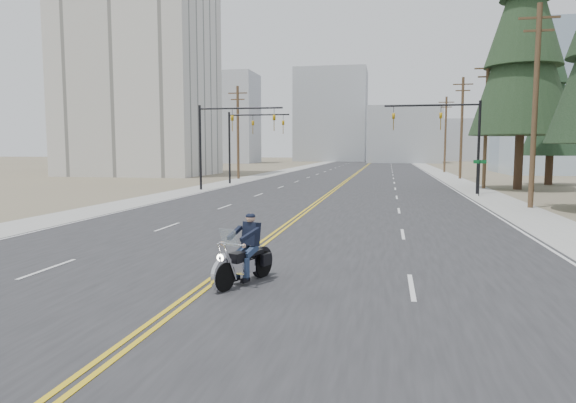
% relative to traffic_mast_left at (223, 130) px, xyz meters
% --- Properties ---
extents(ground_plane, '(400.00, 400.00, 0.00)m').
position_rel_traffic_mast_left_xyz_m(ground_plane, '(8.98, -32.00, -4.94)').
color(ground_plane, '#776D56').
rests_on(ground_plane, ground).
extents(road, '(20.00, 200.00, 0.01)m').
position_rel_traffic_mast_left_xyz_m(road, '(8.98, 38.00, -4.93)').
color(road, '#303033').
rests_on(road, ground).
extents(sidewalk_left, '(3.00, 200.00, 0.01)m').
position_rel_traffic_mast_left_xyz_m(sidewalk_left, '(-2.52, 38.00, -4.93)').
color(sidewalk_left, '#A5A5A0').
rests_on(sidewalk_left, ground).
extents(sidewalk_right, '(3.00, 200.00, 0.01)m').
position_rel_traffic_mast_left_xyz_m(sidewalk_right, '(20.48, 38.00, -4.93)').
color(sidewalk_right, '#A5A5A0').
rests_on(sidewalk_right, ground).
extents(traffic_mast_left, '(7.10, 0.26, 7.00)m').
position_rel_traffic_mast_left_xyz_m(traffic_mast_left, '(0.00, 0.00, 0.00)').
color(traffic_mast_left, black).
rests_on(traffic_mast_left, ground).
extents(traffic_mast_right, '(7.10, 0.26, 7.00)m').
position_rel_traffic_mast_left_xyz_m(traffic_mast_right, '(17.95, 0.00, 0.00)').
color(traffic_mast_right, black).
rests_on(traffic_mast_right, ground).
extents(traffic_mast_far, '(6.10, 0.26, 7.00)m').
position_rel_traffic_mast_left_xyz_m(traffic_mast_far, '(-0.33, 8.00, -0.06)').
color(traffic_mast_far, black).
rests_on(traffic_mast_far, ground).
extents(street_sign, '(0.90, 0.06, 2.62)m').
position_rel_traffic_mast_left_xyz_m(street_sign, '(19.78, -2.00, -3.13)').
color(street_sign, black).
rests_on(street_sign, ground).
extents(utility_pole_b, '(2.20, 0.30, 11.50)m').
position_rel_traffic_mast_left_xyz_m(utility_pole_b, '(21.48, -9.00, 1.05)').
color(utility_pole_b, brown).
rests_on(utility_pole_b, ground).
extents(utility_pole_c, '(2.20, 0.30, 11.00)m').
position_rel_traffic_mast_left_xyz_m(utility_pole_c, '(21.48, 6.00, 0.79)').
color(utility_pole_c, brown).
rests_on(utility_pole_c, ground).
extents(utility_pole_d, '(2.20, 0.30, 11.50)m').
position_rel_traffic_mast_left_xyz_m(utility_pole_d, '(21.48, 21.00, 1.05)').
color(utility_pole_d, brown).
rests_on(utility_pole_d, ground).
extents(utility_pole_e, '(2.20, 0.30, 11.00)m').
position_rel_traffic_mast_left_xyz_m(utility_pole_e, '(21.48, 38.00, 0.79)').
color(utility_pole_e, brown).
rests_on(utility_pole_e, ground).
extents(utility_pole_left, '(2.20, 0.30, 10.50)m').
position_rel_traffic_mast_left_xyz_m(utility_pole_left, '(-3.52, 16.00, 0.54)').
color(utility_pole_left, brown).
rests_on(utility_pole_left, ground).
extents(apartment_block, '(18.00, 14.00, 30.00)m').
position_rel_traffic_mast_left_xyz_m(apartment_block, '(-19.02, 23.00, 10.06)').
color(apartment_block, silver).
rests_on(apartment_block, ground).
extents(haze_bldg_a, '(14.00, 12.00, 22.00)m').
position_rel_traffic_mast_left_xyz_m(haze_bldg_a, '(-26.02, 83.00, 6.06)').
color(haze_bldg_a, '#B7BCC6').
rests_on(haze_bldg_a, ground).
extents(haze_bldg_b, '(18.00, 14.00, 14.00)m').
position_rel_traffic_mast_left_xyz_m(haze_bldg_b, '(16.98, 93.00, 2.06)').
color(haze_bldg_b, '#ADB2B7').
rests_on(haze_bldg_b, ground).
extents(haze_bldg_c, '(16.00, 12.00, 18.00)m').
position_rel_traffic_mast_left_xyz_m(haze_bldg_c, '(48.98, 78.00, 4.06)').
color(haze_bldg_c, '#B7BCC6').
rests_on(haze_bldg_c, ground).
extents(haze_bldg_d, '(20.00, 15.00, 26.00)m').
position_rel_traffic_mast_left_xyz_m(haze_bldg_d, '(-3.02, 108.00, 8.06)').
color(haze_bldg_d, '#ADB2B7').
rests_on(haze_bldg_d, ground).
extents(haze_bldg_e, '(14.00, 14.00, 12.00)m').
position_rel_traffic_mast_left_xyz_m(haze_bldg_e, '(33.98, 118.00, 1.06)').
color(haze_bldg_e, '#B7BCC6').
rests_on(haze_bldg_e, ground).
extents(haze_bldg_f, '(12.00, 12.00, 16.00)m').
position_rel_traffic_mast_left_xyz_m(haze_bldg_f, '(-41.02, 98.00, 3.06)').
color(haze_bldg_f, '#ADB2B7').
rests_on(haze_bldg_f, ground).
extents(motorcyclist, '(1.70, 2.47, 1.77)m').
position_rel_traffic_mast_left_xyz_m(motorcyclist, '(9.84, -28.44, -4.05)').
color(motorcyclist, black).
rests_on(motorcyclist, ground).
extents(conifer_tall, '(8.23, 8.23, 22.85)m').
position_rel_traffic_mast_left_xyz_m(conifer_tall, '(24.14, 5.64, 8.19)').
color(conifer_tall, '#382619').
rests_on(conifer_tall, ground).
extents(conifer_far, '(5.22, 5.22, 13.98)m').
position_rel_traffic_mast_left_xyz_m(conifer_far, '(28.40, 12.14, 3.08)').
color(conifer_far, '#382619').
rests_on(conifer_far, ground).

